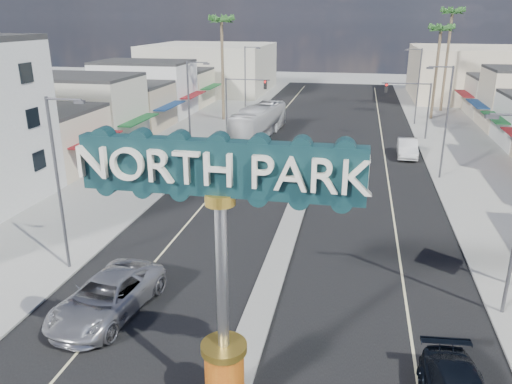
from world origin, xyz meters
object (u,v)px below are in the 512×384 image
at_px(palm_right_mid, 441,33).
at_px(streetlight_l_near, 60,177).
at_px(traffic_signal_left, 242,94).
at_px(streetlight_r_far, 417,83).
at_px(traffic_signal_right, 412,99).
at_px(suv_left, 107,297).
at_px(streetlight_l_far, 246,78).
at_px(streetlight_l_mid, 191,108).
at_px(palm_left_far, 222,25).
at_px(city_bus, 258,121).
at_px(streetlight_r_mid, 445,117).
at_px(car_parked_left, 214,163).
at_px(car_parked_right, 407,148).
at_px(gateway_sign, 221,251).
at_px(palm_right_far, 452,17).

bearing_deg(palm_right_mid, streetlight_l_near, -116.99).
bearing_deg(traffic_signal_left, streetlight_r_far, 22.20).
xyz_separation_m(traffic_signal_right, suv_left, (-15.75, -37.48, -3.40)).
bearing_deg(streetlight_l_far, streetlight_l_near, -90.00).
distance_m(streetlight_l_mid, palm_left_far, 21.16).
relative_size(traffic_signal_left, streetlight_r_far, 0.67).
distance_m(streetlight_l_mid, streetlight_l_far, 22.00).
height_order(palm_left_far, city_bus, palm_left_far).
height_order(streetlight_r_mid, suv_left, streetlight_r_mid).
height_order(streetlight_l_mid, car_parked_left, streetlight_l_mid).
relative_size(traffic_signal_left, city_bus, 0.50).
relative_size(streetlight_r_mid, palm_left_far, 0.69).
height_order(streetlight_l_near, streetlight_l_far, same).
height_order(palm_right_mid, city_bus, palm_right_mid).
height_order(streetlight_r_mid, car_parked_right, streetlight_r_mid).
height_order(gateway_sign, streetlight_l_mid, gateway_sign).
bearing_deg(car_parked_right, suv_left, -115.09).
xyz_separation_m(streetlight_l_mid, streetlight_r_far, (20.87, 22.00, 0.00)).
xyz_separation_m(gateway_sign, suv_left, (-6.57, 4.54, -5.06)).
bearing_deg(suv_left, streetlight_r_far, 76.97).
distance_m(traffic_signal_left, streetlight_l_mid, 14.07).
height_order(streetlight_r_far, palm_right_far, palm_right_far).
bearing_deg(suv_left, streetlight_l_near, 145.44).
bearing_deg(palm_right_mid, car_parked_right, -102.98).
bearing_deg(city_bus, palm_left_far, 135.35).
distance_m(palm_left_far, palm_right_far, 30.48).
height_order(gateway_sign, car_parked_left, gateway_sign).
bearing_deg(streetlight_r_far, streetlight_l_near, -116.42).
distance_m(gateway_sign, traffic_signal_right, 43.04).
bearing_deg(gateway_sign, streetlight_l_near, 142.45).
bearing_deg(car_parked_left, streetlight_l_near, -89.61).
distance_m(car_parked_left, car_parked_right, 18.49).
bearing_deg(suv_left, traffic_signal_left, 101.46).
height_order(streetlight_l_near, streetlight_r_mid, same).
bearing_deg(streetlight_l_near, car_parked_left, 82.48).
distance_m(traffic_signal_right, suv_left, 40.80).
relative_size(palm_right_mid, car_parked_left, 2.71).
distance_m(streetlight_r_mid, palm_right_far, 33.14).
xyz_separation_m(streetlight_r_far, palm_right_mid, (2.57, 4.00, 5.54)).
distance_m(streetlight_l_mid, suv_left, 24.17).
bearing_deg(palm_right_far, traffic_signal_right, -107.90).
distance_m(streetlight_r_mid, suv_left, 29.29).
bearing_deg(gateway_sign, streetlight_r_mid, 69.58).
bearing_deg(gateway_sign, suv_left, 145.36).
distance_m(gateway_sign, suv_left, 9.45).
height_order(streetlight_r_far, city_bus, streetlight_r_far).
relative_size(palm_left_far, palm_right_far, 0.93).
relative_size(streetlight_l_near, palm_right_mid, 0.74).
distance_m(streetlight_r_mid, car_parked_right, 8.07).
bearing_deg(palm_right_far, streetlight_r_far, -114.55).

